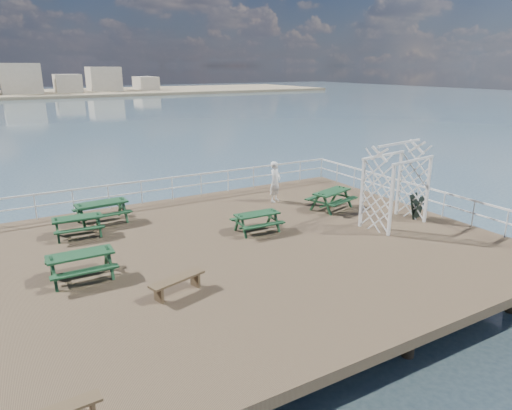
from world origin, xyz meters
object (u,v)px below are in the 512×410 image
object	(u,v)px
picnic_table_c	(257,218)
picnic_table_e	(332,196)
picnic_table_d	(81,260)
flat_bench_near	(177,282)
picnic_table_a	(78,222)
trellis_arbor	(396,189)
picnic_table_b	(102,208)
person	(275,182)

from	to	relation	value
picnic_table_c	picnic_table_e	distance (m)	4.38
picnic_table_d	flat_bench_near	xyz separation A→B (m)	(2.11, -2.33, -0.22)
picnic_table_a	trellis_arbor	distance (m)	12.18
picnic_table_a	picnic_table_d	size ratio (longest dim) A/B	0.97
picnic_table_e	flat_bench_near	xyz separation A→B (m)	(-8.72, -4.06, -0.24)
picnic_table_a	picnic_table_e	size ratio (longest dim) A/B	0.80
picnic_table_c	flat_bench_near	bearing A→B (deg)	-141.66
picnic_table_a	trellis_arbor	world-z (taller)	trellis_arbor
picnic_table_c	trellis_arbor	world-z (taller)	trellis_arbor
flat_bench_near	trellis_arbor	bearing A→B (deg)	-9.04
picnic_table_a	picnic_table_b	distance (m)	1.57
picnic_table_d	trellis_arbor	bearing A→B (deg)	-4.78
picnic_table_b	picnic_table_d	bearing A→B (deg)	-112.03
flat_bench_near	trellis_arbor	size ratio (longest dim) A/B	0.52
picnic_table_d	picnic_table_b	bearing A→B (deg)	71.99
picnic_table_b	flat_bench_near	xyz separation A→B (m)	(0.46, -7.23, -0.26)
picnic_table_b	picnic_table_e	distance (m)	9.71
picnic_table_b	picnic_table_d	world-z (taller)	picnic_table_b
picnic_table_c	trellis_arbor	xyz separation A→B (m)	(5.11, -2.00, 0.94)
picnic_table_c	picnic_table_e	world-z (taller)	picnic_table_e
picnic_table_d	flat_bench_near	size ratio (longest dim) A/B	1.11
picnic_table_a	person	size ratio (longest dim) A/B	0.97
picnic_table_c	person	size ratio (longest dim) A/B	0.93
picnic_table_a	picnic_table_c	bearing A→B (deg)	-21.90
picnic_table_e	person	size ratio (longest dim) A/B	1.21
picnic_table_c	picnic_table_a	bearing A→B (deg)	156.45
picnic_table_c	picnic_table_d	distance (m)	6.60
flat_bench_near	person	size ratio (longest dim) A/B	0.90
picnic_table_b	picnic_table_c	bearing A→B (deg)	-42.75
picnic_table_d	trellis_arbor	xyz separation A→B (m)	(11.65, -1.12, 0.88)
trellis_arbor	picnic_table_e	bearing A→B (deg)	96.98
picnic_table_d	flat_bench_near	distance (m)	3.15
picnic_table_d	flat_bench_near	world-z (taller)	picnic_table_d
trellis_arbor	flat_bench_near	bearing A→B (deg)	178.22
picnic_table_c	picnic_table_b	bearing A→B (deg)	142.94
picnic_table_d	picnic_table_e	distance (m)	10.97
picnic_table_d	picnic_table_a	bearing A→B (deg)	82.46
person	picnic_table_b	bearing A→B (deg)	144.13
picnic_table_d	person	bearing A→B (deg)	23.74
picnic_table_a	trellis_arbor	xyz separation A→B (m)	(11.11, -4.91, 0.93)
picnic_table_d	trellis_arbor	world-z (taller)	trellis_arbor
picnic_table_b	picnic_table_a	bearing A→B (deg)	-138.52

